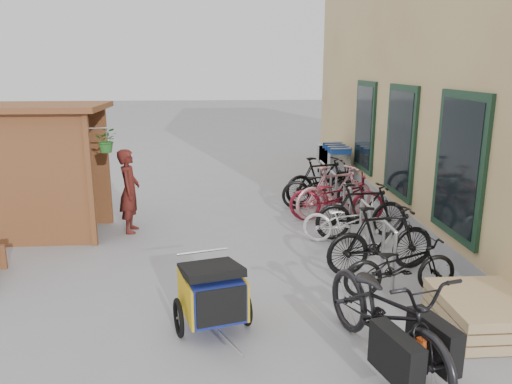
{
  "coord_description": "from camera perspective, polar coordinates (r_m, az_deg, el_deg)",
  "views": [
    {
      "loc": [
        -0.07,
        -6.57,
        3.05
      ],
      "look_at": [
        0.5,
        1.5,
        1.0
      ],
      "focal_mm": 35.0,
      "sensor_mm": 36.0,
      "label": 1
    }
  ],
  "objects": [
    {
      "name": "ground",
      "position": [
        7.24,
        -3.16,
        -10.71
      ],
      "size": [
        80.0,
        80.0,
        0.0
      ],
      "primitive_type": "plane",
      "color": "gray"
    },
    {
      "name": "kiosk",
      "position": [
        9.71,
        -23.35,
        4.18
      ],
      "size": [
        2.49,
        1.65,
        2.4
      ],
      "color": "brown",
      "rests_on": "ground"
    },
    {
      "name": "bike_rack",
      "position": [
        9.62,
        10.38,
        -1.3
      ],
      "size": [
        0.05,
        5.35,
        0.86
      ],
      "color": "#A5A8AD",
      "rests_on": "ground"
    },
    {
      "name": "pallet_stack",
      "position": [
        6.65,
        24.56,
        -12.44
      ],
      "size": [
        1.0,
        1.2,
        0.4
      ],
      "color": "tan",
      "rests_on": "ground"
    },
    {
      "name": "shopping_carts",
      "position": [
        13.94,
        8.76,
        3.9
      ],
      "size": [
        0.57,
        1.91,
        1.02
      ],
      "color": "silver",
      "rests_on": "ground"
    },
    {
      "name": "child_trailer",
      "position": [
        5.98,
        -5.03,
        -11.27
      ],
      "size": [
        0.96,
        1.5,
        0.87
      ],
      "rotation": [
        0.0,
        0.0,
        0.27
      ],
      "color": "navy",
      "rests_on": "ground"
    },
    {
      "name": "cargo_bike",
      "position": [
        5.45,
        14.77,
        -13.34
      ],
      "size": [
        1.32,
        2.31,
        1.15
      ],
      "rotation": [
        0.0,
        0.0,
        0.27
      ],
      "color": "black",
      "rests_on": "ground"
    },
    {
      "name": "person_kiosk",
      "position": [
        9.57,
        -14.26,
        0.11
      ],
      "size": [
        0.38,
        0.57,
        1.58
      ],
      "primitive_type": "imported",
      "rotation": [
        0.0,
        0.0,
        1.57
      ],
      "color": "maroon",
      "rests_on": "ground"
    },
    {
      "name": "bike_0",
      "position": [
        7.1,
        16.17,
        -8.08
      ],
      "size": [
        1.66,
        0.73,
        0.85
      ],
      "primitive_type": "imported",
      "rotation": [
        0.0,
        0.0,
        1.68
      ],
      "color": "black",
      "rests_on": "ground"
    },
    {
      "name": "bike_1",
      "position": [
        7.74,
        14.12,
        -5.26
      ],
      "size": [
        1.81,
        0.81,
        1.05
      ],
      "primitive_type": "imported",
      "rotation": [
        0.0,
        0.0,
        1.76
      ],
      "color": "black",
      "rests_on": "ground"
    },
    {
      "name": "bike_2",
      "position": [
        8.87,
        10.36,
        -3.35
      ],
      "size": [
        1.64,
        1.01,
        0.81
      ],
      "primitive_type": "imported",
      "rotation": [
        0.0,
        0.0,
        1.25
      ],
      "color": "silver",
      "rests_on": "ground"
    },
    {
      "name": "bike_3",
      "position": [
        9.18,
        11.99,
        -2.12
      ],
      "size": [
        1.76,
        0.65,
        1.04
      ],
      "primitive_type": "imported",
      "rotation": [
        0.0,
        0.0,
        1.67
      ],
      "color": "black",
      "rests_on": "ground"
    },
    {
      "name": "bike_4",
      "position": [
        10.13,
        9.18,
        -0.57
      ],
      "size": [
        1.97,
        0.95,
        0.99
      ],
      "primitive_type": "imported",
      "rotation": [
        0.0,
        0.0,
        1.41
      ],
      "color": "maroon",
      "rests_on": "ground"
    },
    {
      "name": "bike_5",
      "position": [
        10.35,
        9.01,
        0.05
      ],
      "size": [
        1.89,
        1.09,
        1.09
      ],
      "primitive_type": "imported",
      "rotation": [
        0.0,
        0.0,
        1.91
      ],
      "color": "pink",
      "rests_on": "ground"
    },
    {
      "name": "bike_6",
      "position": [
        11.02,
        7.74,
        0.65
      ],
      "size": [
        1.89,
        0.73,
        0.98
      ],
      "primitive_type": "imported",
      "rotation": [
        0.0,
        0.0,
        1.61
      ],
      "color": "black",
      "rests_on": "ground"
    },
    {
      "name": "bike_7",
      "position": [
        11.42,
        7.47,
        1.39
      ],
      "size": [
        1.86,
        1.03,
        1.07
      ],
      "primitive_type": "imported",
      "rotation": [
        0.0,
        0.0,
        1.89
      ],
      "color": "black",
      "rests_on": "ground"
    }
  ]
}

